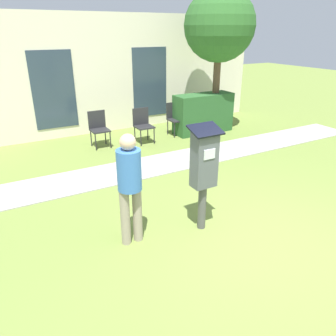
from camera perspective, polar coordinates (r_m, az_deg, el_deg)
name	(u,v)px	position (r m, az deg, el deg)	size (l,w,h in m)	color
ground_plane	(264,245)	(4.86, 16.41, -12.75)	(40.00, 40.00, 0.00)	olive
sidewalk	(155,165)	(7.22, -2.21, 0.54)	(12.00, 1.10, 0.02)	#A3A099
building_facade	(103,75)	(9.69, -11.28, 15.63)	(10.00, 0.26, 3.20)	beige
parking_meter	(204,165)	(4.59, 6.28, 0.48)	(0.44, 0.31, 1.59)	#4C4C4C
person_standing	(130,182)	(4.31, -6.69, -2.39)	(0.32, 0.32, 1.58)	gray
outdoor_chair_left	(99,126)	(8.47, -12.00, 7.16)	(0.44, 0.44, 0.90)	#262628
outdoor_chair_middle	(143,123)	(8.62, -4.45, 7.88)	(0.44, 0.44, 0.90)	#262628
outdoor_chair_right	(175,116)	(9.29, 1.28, 9.04)	(0.44, 0.44, 0.90)	#262628
hedge_row	(203,113)	(9.56, 6.15, 9.45)	(1.72, 0.60, 1.10)	#285628
tree	(219,26)	(9.57, 8.95, 23.19)	(1.90, 1.90, 3.82)	brown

